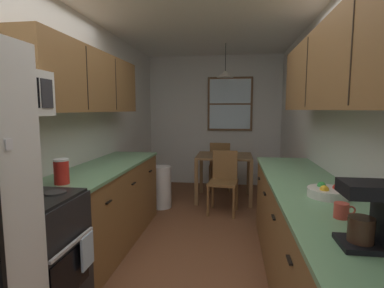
{
  "coord_description": "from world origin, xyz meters",
  "views": [
    {
      "loc": [
        0.38,
        -2.24,
        1.5
      ],
      "look_at": [
        -0.12,
        1.32,
        1.08
      ],
      "focal_mm": 27.39,
      "sensor_mm": 36.0,
      "label": 1
    }
  ],
  "objects_px": {
    "dining_chair_far": "(220,164)",
    "fruit_bowl": "(328,192)",
    "trash_bin": "(161,187)",
    "mug_by_coffeemaker": "(342,211)",
    "dining_chair_near": "(224,178)",
    "storage_canister": "(61,171)",
    "stove_range": "(27,262)",
    "dining_table": "(224,163)",
    "table_serving_bowl": "(231,154)",
    "coffee_maker": "(374,214)"
  },
  "relations": [
    {
      "from": "mug_by_coffeemaker",
      "to": "table_serving_bowl",
      "type": "xyz_separation_m",
      "value": [
        -0.64,
        3.05,
        -0.16
      ]
    },
    {
      "from": "dining_chair_far",
      "to": "fruit_bowl",
      "type": "xyz_separation_m",
      "value": [
        0.88,
        -3.32,
        0.44
      ]
    },
    {
      "from": "dining_chair_near",
      "to": "trash_bin",
      "type": "relative_size",
      "value": 1.4
    },
    {
      "from": "dining_chair_near",
      "to": "coffee_maker",
      "type": "distance_m",
      "value": 3.04
    },
    {
      "from": "stove_range",
      "to": "coffee_maker",
      "type": "height_order",
      "value": "coffee_maker"
    },
    {
      "from": "stove_range",
      "to": "coffee_maker",
      "type": "distance_m",
      "value": 2.1
    },
    {
      "from": "dining_chair_near",
      "to": "fruit_bowl",
      "type": "xyz_separation_m",
      "value": [
        0.78,
        -2.13,
        0.44
      ]
    },
    {
      "from": "mug_by_coffeemaker",
      "to": "stove_range",
      "type": "bearing_deg",
      "value": 179.25
    },
    {
      "from": "dining_chair_far",
      "to": "table_serving_bowl",
      "type": "bearing_deg",
      "value": -73.74
    },
    {
      "from": "dining_chair_far",
      "to": "storage_canister",
      "type": "bearing_deg",
      "value": -109.57
    },
    {
      "from": "mug_by_coffeemaker",
      "to": "dining_chair_far",
      "type": "bearing_deg",
      "value": 102.62
    },
    {
      "from": "dining_table",
      "to": "dining_chair_far",
      "type": "bearing_deg",
      "value": 98.65
    },
    {
      "from": "storage_canister",
      "to": "table_serving_bowl",
      "type": "distance_m",
      "value": 2.9
    },
    {
      "from": "stove_range",
      "to": "fruit_bowl",
      "type": "xyz_separation_m",
      "value": [
        2.03,
        0.38,
        0.46
      ]
    },
    {
      "from": "dining_table",
      "to": "mug_by_coffeemaker",
      "type": "relative_size",
      "value": 7.71
    },
    {
      "from": "storage_canister",
      "to": "fruit_bowl",
      "type": "distance_m",
      "value": 2.04
    },
    {
      "from": "dining_table",
      "to": "trash_bin",
      "type": "bearing_deg",
      "value": -150.64
    },
    {
      "from": "dining_chair_far",
      "to": "table_serving_bowl",
      "type": "height_order",
      "value": "dining_chair_far"
    },
    {
      "from": "trash_bin",
      "to": "fruit_bowl",
      "type": "bearing_deg",
      "value": -51.68
    },
    {
      "from": "table_serving_bowl",
      "to": "stove_range",
      "type": "bearing_deg",
      "value": -113.99
    },
    {
      "from": "table_serving_bowl",
      "to": "fruit_bowl",
      "type": "bearing_deg",
      "value": -75.41
    },
    {
      "from": "stove_range",
      "to": "coffee_maker",
      "type": "relative_size",
      "value": 3.77
    },
    {
      "from": "stove_range",
      "to": "fruit_bowl",
      "type": "distance_m",
      "value": 2.12
    },
    {
      "from": "stove_range",
      "to": "trash_bin",
      "type": "xyz_separation_m",
      "value": [
        0.29,
        2.58,
        -0.15
      ]
    },
    {
      "from": "dining_chair_near",
      "to": "dining_chair_far",
      "type": "bearing_deg",
      "value": 94.99
    },
    {
      "from": "dining_chair_far",
      "to": "fruit_bowl",
      "type": "relative_size",
      "value": 3.3
    },
    {
      "from": "stove_range",
      "to": "mug_by_coffeemaker",
      "type": "bearing_deg",
      "value": -0.75
    },
    {
      "from": "stove_range",
      "to": "fruit_bowl",
      "type": "height_order",
      "value": "stove_range"
    },
    {
      "from": "dining_chair_far",
      "to": "mug_by_coffeemaker",
      "type": "bearing_deg",
      "value": -77.38
    },
    {
      "from": "dining_chair_near",
      "to": "coffee_maker",
      "type": "height_order",
      "value": "coffee_maker"
    },
    {
      "from": "trash_bin",
      "to": "mug_by_coffeemaker",
      "type": "distance_m",
      "value": 3.17
    },
    {
      "from": "stove_range",
      "to": "table_serving_bowl",
      "type": "bearing_deg",
      "value": 66.01
    },
    {
      "from": "dining_chair_near",
      "to": "trash_bin",
      "type": "bearing_deg",
      "value": 176.27
    },
    {
      "from": "dining_chair_far",
      "to": "coffee_maker",
      "type": "distance_m",
      "value": 4.2
    },
    {
      "from": "dining_table",
      "to": "table_serving_bowl",
      "type": "relative_size",
      "value": 5.14
    },
    {
      "from": "trash_bin",
      "to": "mug_by_coffeemaker",
      "type": "relative_size",
      "value": 5.51
    },
    {
      "from": "dining_table",
      "to": "storage_canister",
      "type": "height_order",
      "value": "storage_canister"
    },
    {
      "from": "storage_canister",
      "to": "fruit_bowl",
      "type": "height_order",
      "value": "storage_canister"
    },
    {
      "from": "dining_chair_near",
      "to": "fruit_bowl",
      "type": "height_order",
      "value": "fruit_bowl"
    },
    {
      "from": "dining_table",
      "to": "fruit_bowl",
      "type": "xyz_separation_m",
      "value": [
        0.79,
        -2.73,
        0.31
      ]
    },
    {
      "from": "dining_chair_near",
      "to": "storage_canister",
      "type": "xyz_separation_m",
      "value": [
        -1.25,
        -2.06,
        0.5
      ]
    },
    {
      "from": "mug_by_coffeemaker",
      "to": "coffee_maker",
      "type": "bearing_deg",
      "value": -89.06
    },
    {
      "from": "trash_bin",
      "to": "mug_by_coffeemaker",
      "type": "xyz_separation_m",
      "value": [
        1.69,
        -2.61,
        0.62
      ]
    },
    {
      "from": "trash_bin",
      "to": "table_serving_bowl",
      "type": "height_order",
      "value": "table_serving_bowl"
    },
    {
      "from": "dining_chair_near",
      "to": "mug_by_coffeemaker",
      "type": "xyz_separation_m",
      "value": [
        0.73,
        -2.54,
        0.44
      ]
    },
    {
      "from": "mug_by_coffeemaker",
      "to": "fruit_bowl",
      "type": "bearing_deg",
      "value": 82.95
    },
    {
      "from": "dining_chair_near",
      "to": "dining_chair_far",
      "type": "distance_m",
      "value": 1.19
    },
    {
      "from": "dining_table",
      "to": "fruit_bowl",
      "type": "height_order",
      "value": "fruit_bowl"
    },
    {
      "from": "storage_canister",
      "to": "dining_chair_near",
      "type": "bearing_deg",
      "value": 58.61
    },
    {
      "from": "dining_chair_near",
      "to": "dining_chair_far",
      "type": "height_order",
      "value": "same"
    }
  ]
}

